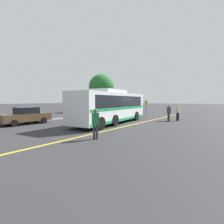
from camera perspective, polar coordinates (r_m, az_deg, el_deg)
ground_plane at (r=17.86m, az=2.81°, el=-3.42°), size 220.00×220.00×0.00m
lane_strip_0 at (r=16.14m, az=6.36°, el=-4.21°), size 30.62×0.20×0.01m
curb_strip at (r=22.21m, az=-15.07°, el=-1.93°), size 38.62×0.36×0.15m
transit_bus at (r=17.17m, az=-0.02°, el=1.95°), size 11.11×3.58×3.28m
parked_car_1 at (r=18.37m, az=-26.33°, el=-1.14°), size 4.51×1.82×1.61m
pedestrian_0 at (r=20.51m, az=20.68°, el=0.20°), size 0.32×0.46×1.81m
pedestrian_1 at (r=10.16m, az=-5.40°, el=-3.20°), size 0.44×0.46×1.77m
pedestrian_2 at (r=20.01m, az=18.04°, el=0.02°), size 0.44×0.46×1.73m
bus_stop_sign at (r=22.35m, az=11.09°, el=1.70°), size 0.07×0.40×2.29m
tree_0 at (r=34.86m, az=-3.45°, el=8.20°), size 4.99×4.99×7.41m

